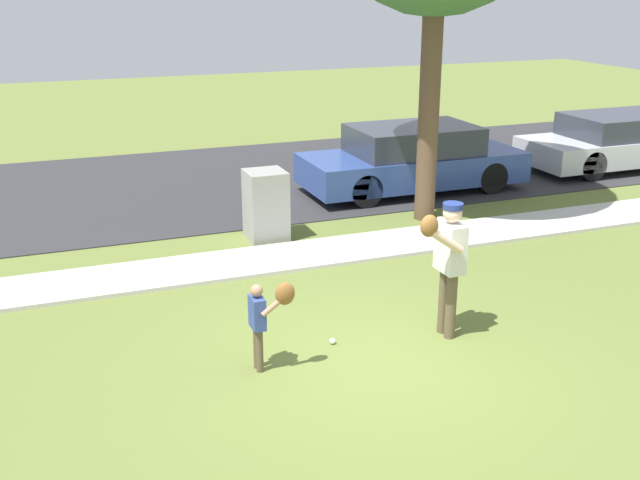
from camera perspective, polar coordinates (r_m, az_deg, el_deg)
name	(u,v)px	position (r m, az deg, el deg)	size (l,w,h in m)	color
ground_plane	(282,262)	(11.88, -2.82, -1.64)	(48.00, 48.00, 0.00)	olive
sidewalk_strip	(280,258)	(11.96, -2.97, -1.35)	(36.00, 1.20, 0.06)	beige
road_surface	(207,183)	(16.58, -8.40, 4.22)	(36.00, 6.80, 0.02)	#2D2D30
person_adult	(448,255)	(9.21, 9.49, -1.11)	(0.68, 0.63, 1.69)	brown
person_child	(265,313)	(8.45, -4.13, -5.46)	(0.46, 0.40, 1.07)	brown
baseball	(332,341)	(9.28, 0.93, -7.53)	(0.07, 0.07, 0.07)	white
utility_cabinet	(266,205)	(12.78, -4.04, 2.60)	(0.64, 0.65, 1.17)	gray
parked_wagon_blue	(412,159)	(15.79, 6.89, 5.98)	(4.50, 1.80, 1.33)	#2D478C
parked_sedan_silver	(621,141)	(18.94, 21.45, 6.85)	(4.60, 1.80, 1.23)	silver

